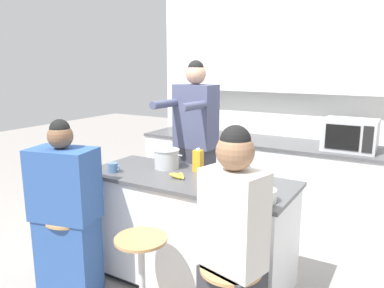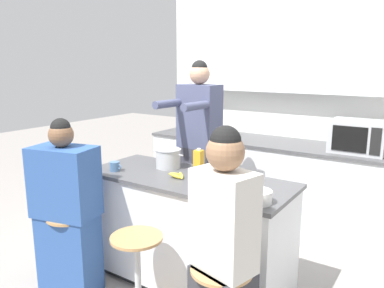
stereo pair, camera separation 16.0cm
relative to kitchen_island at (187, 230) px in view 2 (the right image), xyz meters
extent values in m
plane|color=gray|center=(0.00, 0.00, -0.46)|extent=(16.00, 16.00, 0.00)
cube|color=silver|center=(0.00, 1.97, 0.89)|extent=(3.01, 0.06, 2.70)
cube|color=silver|center=(0.00, 1.86, 1.37)|extent=(2.77, 0.16, 0.75)
cube|color=silver|center=(0.00, 1.59, -0.01)|extent=(2.77, 0.66, 0.89)
cube|color=#4C4C4F|center=(0.00, 1.59, 0.45)|extent=(2.80, 0.69, 0.03)
cube|color=black|center=(0.00, 0.00, -0.43)|extent=(1.55, 0.57, 0.06)
cube|color=silver|center=(0.00, 0.00, 0.01)|extent=(1.63, 0.65, 0.81)
cube|color=#4C4C4F|center=(0.00, 0.00, 0.43)|extent=(1.67, 0.69, 0.03)
cylinder|color=#B7BABC|center=(-0.67, -0.60, -0.14)|extent=(0.04, 0.04, 0.61)
cylinder|color=tan|center=(-0.67, -0.60, 0.17)|extent=(0.35, 0.35, 0.02)
cylinder|color=#B7BABC|center=(0.00, -0.59, -0.14)|extent=(0.04, 0.04, 0.61)
cylinder|color=tan|center=(0.00, -0.59, 0.17)|extent=(0.35, 0.35, 0.02)
cylinder|color=tan|center=(0.67, -0.63, 0.17)|extent=(0.35, 0.35, 0.02)
cube|color=#383842|center=(-0.27, 0.60, 0.04)|extent=(0.34, 0.24, 1.00)
cube|color=#474C6B|center=(-0.27, 0.60, 0.83)|extent=(0.39, 0.24, 0.59)
cylinder|color=#474C6B|center=(-0.45, 0.34, 0.96)|extent=(0.09, 0.33, 0.07)
cylinder|color=#474C6B|center=(-0.13, 0.32, 0.96)|extent=(0.09, 0.33, 0.07)
sphere|color=tan|center=(-0.27, 0.60, 1.22)|extent=(0.20, 0.20, 0.19)
sphere|color=black|center=(-0.27, 0.60, 1.27)|extent=(0.15, 0.15, 0.15)
cube|color=#2D5193|center=(-0.68, -0.62, -0.14)|extent=(0.48, 0.36, 0.64)
cube|color=#2D5193|center=(-0.68, -0.62, 0.45)|extent=(0.53, 0.39, 0.53)
sphere|color=brown|center=(-0.68, -0.62, 0.80)|extent=(0.22, 0.22, 0.18)
sphere|color=black|center=(-0.68, -0.62, 0.85)|extent=(0.18, 0.18, 0.15)
cube|color=silver|center=(0.67, -0.62, 0.47)|extent=(0.39, 0.30, 0.57)
sphere|color=#936B4C|center=(0.67, -0.62, 0.85)|extent=(0.25, 0.25, 0.21)
sphere|color=black|center=(0.67, -0.62, 0.91)|extent=(0.20, 0.20, 0.17)
cylinder|color=#B7BABC|center=(-0.29, 0.13, 0.52)|extent=(0.21, 0.21, 0.15)
cylinder|color=#B7BABC|center=(-0.29, 0.13, 0.60)|extent=(0.22, 0.22, 0.01)
cylinder|color=#B7BABC|center=(-0.41, 0.13, 0.57)|extent=(0.05, 0.01, 0.01)
cylinder|color=#B7BABC|center=(-0.16, 0.13, 0.57)|extent=(0.05, 0.01, 0.01)
cylinder|color=white|center=(0.69, -0.21, 0.49)|extent=(0.19, 0.19, 0.08)
cylinder|color=#B7BABC|center=(0.37, -0.01, 0.49)|extent=(0.19, 0.19, 0.08)
cylinder|color=#4C7099|center=(-0.59, -0.19, 0.48)|extent=(0.08, 0.08, 0.08)
torus|color=#4C7099|center=(-0.54, -0.19, 0.49)|extent=(0.04, 0.01, 0.04)
ellipsoid|color=yellow|center=(-0.04, -0.09, 0.47)|extent=(0.11, 0.04, 0.05)
ellipsoid|color=yellow|center=(-0.07, -0.06, 0.47)|extent=(0.09, 0.11, 0.05)
ellipsoid|color=yellow|center=(-0.02, -0.06, 0.47)|extent=(0.10, 0.10, 0.05)
cube|color=gold|center=(-0.01, 0.18, 0.53)|extent=(0.07, 0.07, 0.18)
cylinder|color=white|center=(-0.01, 0.18, 0.63)|extent=(0.03, 0.03, 0.02)
cube|color=#B2B5B7|center=(0.95, 1.55, 0.62)|extent=(0.50, 0.36, 0.32)
cube|color=black|center=(0.90, 1.36, 0.62)|extent=(0.31, 0.01, 0.24)
cube|color=black|center=(1.13, 1.36, 0.62)|extent=(0.09, 0.01, 0.25)
cylinder|color=beige|center=(-0.90, 1.59, 0.51)|extent=(0.12, 0.12, 0.10)
sphere|color=#478942|center=(-0.90, 1.59, 0.63)|extent=(0.17, 0.17, 0.17)
camera|label=1|loc=(1.45, -2.39, 1.30)|focal=35.00mm
camera|label=2|loc=(1.59, -2.30, 1.30)|focal=35.00mm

